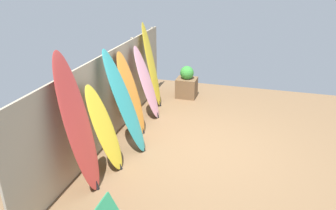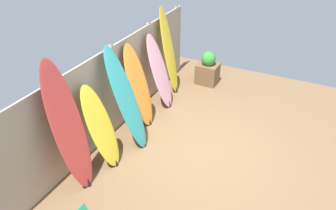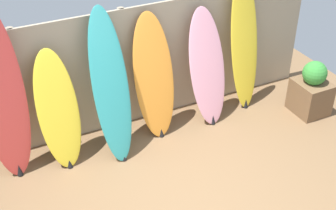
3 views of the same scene
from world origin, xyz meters
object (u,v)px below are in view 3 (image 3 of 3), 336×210
(surfboard_yellow_1, at_px, (58,110))
(surfboard_orange_3, at_px, (154,77))
(surfboard_pink_4, at_px, (207,68))
(planter_box, at_px, (311,91))
(surfboard_yellow_5, at_px, (244,43))
(surfboard_red_0, at_px, (1,95))
(surfboard_teal_2, at_px, (111,87))

(surfboard_yellow_1, distance_m, surfboard_orange_3, 1.39)
(surfboard_orange_3, relative_size, surfboard_pink_4, 1.04)
(surfboard_orange_3, bearing_deg, planter_box, -15.52)
(surfboard_yellow_5, bearing_deg, planter_box, -41.18)
(surfboard_red_0, bearing_deg, surfboard_yellow_1, -9.15)
(surfboard_yellow_1, bearing_deg, planter_box, -8.97)
(surfboard_yellow_1, relative_size, surfboard_teal_2, 0.78)
(surfboard_teal_2, bearing_deg, planter_box, -9.49)
(planter_box, bearing_deg, surfboard_teal_2, 170.51)
(surfboard_yellow_1, relative_size, surfboard_orange_3, 0.88)
(surfboard_orange_3, distance_m, planter_box, 2.48)
(surfboard_teal_2, bearing_deg, surfboard_yellow_5, 5.39)
(surfboard_red_0, xyz_separation_m, planter_box, (4.35, -0.69, -0.74))
(surfboard_orange_3, xyz_separation_m, planter_box, (2.34, -0.65, -0.50))
(surfboard_teal_2, bearing_deg, surfboard_pink_4, 3.62)
(surfboard_red_0, relative_size, surfboard_teal_2, 1.14)
(surfboard_teal_2, height_order, surfboard_pink_4, surfboard_teal_2)
(planter_box, bearing_deg, surfboard_orange_3, 164.48)
(surfboard_teal_2, xyz_separation_m, planter_box, (3.02, -0.51, -0.61))
(planter_box, bearing_deg, surfboard_red_0, 171.01)
(surfboard_pink_4, bearing_deg, surfboard_orange_3, 176.66)
(surfboard_yellow_1, height_order, surfboard_teal_2, surfboard_teal_2)
(surfboard_red_0, relative_size, planter_box, 2.61)
(surfboard_teal_2, distance_m, surfboard_pink_4, 1.52)
(surfboard_red_0, xyz_separation_m, surfboard_teal_2, (1.33, -0.18, -0.14))
(planter_box, bearing_deg, surfboard_yellow_1, 171.03)
(surfboard_pink_4, distance_m, surfboard_yellow_5, 0.73)
(surfboard_pink_4, bearing_deg, surfboard_teal_2, -176.38)
(surfboard_yellow_5, height_order, planter_box, surfboard_yellow_5)
(surfboard_yellow_1, xyz_separation_m, planter_box, (3.72, -0.59, -0.39))
(planter_box, bearing_deg, surfboard_pink_4, 158.29)
(surfboard_yellow_1, height_order, surfboard_orange_3, surfboard_orange_3)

